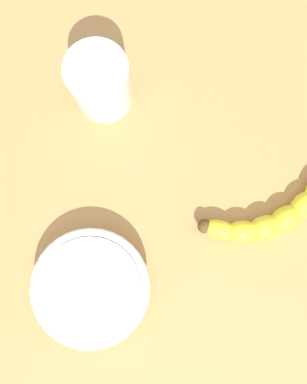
{
  "coord_description": "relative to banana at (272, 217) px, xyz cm",
  "views": [
    {
      "loc": [
        3.32,
        4.06,
        60.79
      ],
      "look_at": [
        4.28,
        -1.41,
        5.0
      ],
      "focal_mm": 36.13,
      "sensor_mm": 36.0,
      "label": 1
    }
  ],
  "objects": [
    {
      "name": "wooden_tabletop",
      "position": [
        13.33,
        0.82,
        -3.32
      ],
      "size": [
        120.0,
        120.0,
        3.0
      ],
      "primitive_type": "cube",
      "color": "#BA854A",
      "rests_on": "ground"
    },
    {
      "name": "ceramic_bowl",
      "position": [
        23.91,
        14.21,
        0.64
      ],
      "size": [
        16.65,
        16.65,
        4.09
      ],
      "color": "white",
      "rests_on": "wooden_tabletop"
    },
    {
      "name": "smoothie_glass",
      "position": [
        27.61,
        -14.18,
        2.92
      ],
      "size": [
        8.68,
        8.68,
        10.12
      ],
      "color": "silver",
      "rests_on": "wooden_tabletop"
    },
    {
      "name": "banana",
      "position": [
        0.0,
        0.0,
        0.0
      ],
      "size": [
        18.42,
        13.44,
        3.65
      ],
      "rotation": [
        0.0,
        0.0,
        3.72
      ],
      "color": "yellow",
      "rests_on": "wooden_tabletop"
    }
  ]
}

